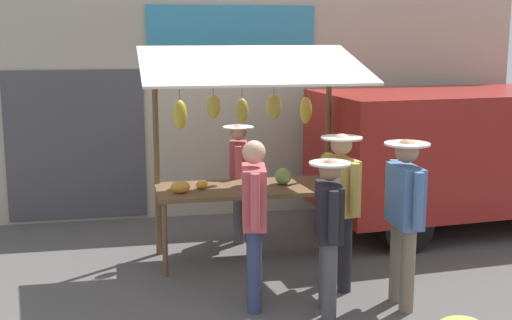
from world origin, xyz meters
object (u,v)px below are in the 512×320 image
at_px(market_stall, 249,130).
at_px(parked_van, 467,146).
at_px(shopper_in_grey_tee, 254,212).
at_px(shopper_with_shopping_bag, 329,225).
at_px(shopper_with_ponytail, 340,198).
at_px(shopper_in_striped_shirt, 404,209).
at_px(vendor_with_sunhat, 238,174).

distance_m(market_stall, parked_van, 3.29).
height_order(shopper_in_grey_tee, parked_van, parked_van).
height_order(shopper_with_shopping_bag, parked_van, parked_van).
bearing_deg(market_stall, shopper_with_ponytail, 123.60).
bearing_deg(market_stall, parked_van, -166.96).
height_order(shopper_in_striped_shirt, shopper_with_ponytail, shopper_in_striped_shirt).
distance_m(vendor_with_sunhat, shopper_in_striped_shirt, 2.72).
distance_m(market_stall, vendor_with_sunhat, 0.97).
xyz_separation_m(vendor_with_sunhat, shopper_in_striped_shirt, (-1.18, 2.45, 0.10)).
distance_m(shopper_in_grey_tee, shopper_in_striped_shirt, 1.45).
bearing_deg(market_stall, shopper_in_grey_tee, 80.73).
height_order(market_stall, shopper_with_shopping_bag, market_stall).
bearing_deg(shopper_in_striped_shirt, market_stall, 36.11).
height_order(market_stall, parked_van, market_stall).
relative_size(market_stall, shopper_in_grey_tee, 1.51).
bearing_deg(shopper_in_grey_tee, parked_van, -47.94).
xyz_separation_m(shopper_in_grey_tee, shopper_with_shopping_bag, (-0.65, 0.30, -0.09)).
relative_size(market_stall, shopper_with_shopping_bag, 1.66).
height_order(shopper_in_grey_tee, shopper_with_shopping_bag, shopper_in_grey_tee).
relative_size(shopper_with_ponytail, shopper_with_shopping_bag, 1.09).
xyz_separation_m(shopper_in_striped_shirt, parked_van, (-2.00, -2.46, 0.14)).
bearing_deg(market_stall, shopper_in_striped_shirt, 124.41).
distance_m(vendor_with_sunhat, shopper_with_ponytail, 1.98).
relative_size(shopper_in_grey_tee, shopper_in_striped_shirt, 1.00).
height_order(vendor_with_sunhat, shopper_with_ponytail, shopper_with_ponytail).
xyz_separation_m(market_stall, shopper_in_grey_tee, (0.24, 1.45, -0.58)).
distance_m(market_stall, shopper_in_grey_tee, 1.58).
distance_m(shopper_with_shopping_bag, parked_van, 3.73).
distance_m(market_stall, shopper_in_striped_shirt, 2.17).
bearing_deg(parked_van, shopper_in_grey_tee, 27.76).
relative_size(vendor_with_sunhat, shopper_with_shopping_bag, 1.01).
xyz_separation_m(market_stall, shopper_in_striped_shirt, (-1.18, 1.73, -0.56)).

